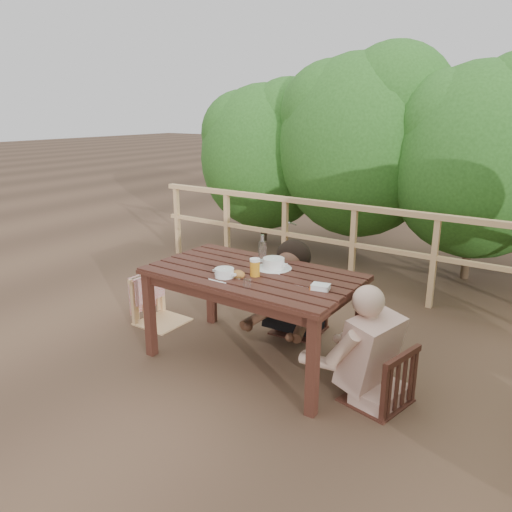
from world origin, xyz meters
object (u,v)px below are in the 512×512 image
Objects in this scene: bread_roll at (238,275)px; bottle at (262,251)px; diner_right at (387,312)px; tumbler at (247,284)px; butter_tub at (321,288)px; soup_near at (224,274)px; chair_far at (300,286)px; woman at (302,259)px; soup_far at (274,264)px; beer_glass at (255,268)px; table at (253,318)px; chair_right at (380,348)px; chair_left at (160,280)px.

bread_roll is 0.42× the size of bottle.
tumbler is at bearing 121.18° from diner_right.
soup_near is at bearing -178.70° from butter_tub.
tumbler is (0.19, -0.49, -0.10)m from bottle.
diner_right is at bearing -38.26° from chair_far.
woman reaches higher than bottle.
beer_glass is at bearing -93.38° from soup_far.
butter_tub is (0.63, -0.06, 0.41)m from table.
tumbler is at bearing -163.89° from butter_tub.
chair_right reaches higher than table.
butter_tub is (0.59, -0.79, 0.09)m from woman.
chair_left is 1.24m from bread_roll.
table is 0.55m from bottle.
table is 0.50m from soup_near.
table is 1.88× the size of chair_left.
table is 23.53× the size of tumbler.
diner_right reaches higher than tumbler.
diner_right is (2.27, -0.11, 0.26)m from chair_left.
table is 1.19× the size of diner_right.
soup_far is (0.19, 0.40, 0.01)m from soup_near.
chair_right is 0.61× the size of diner_right.
table is 0.55m from tumbler.
diner_right is (1.07, -0.71, 0.25)m from chair_far.
chair_left is 1.18m from soup_near.
bottle is at bearing -86.21° from chair_right.
bread_roll is at bearing -95.67° from table.
soup_near is (-1.18, -0.24, 0.39)m from chair_right.
diner_right is at bearing -92.53° from chair_left.
woman is (-1.04, 0.73, 0.28)m from chair_right.
beer_glass is (-1.00, -0.08, 0.42)m from chair_right.
chair_far reaches higher than soup_far.
woman is 10.92× the size of butter_tub.
table is at bearing 66.23° from soup_near.
beer_glass is (0.04, -0.81, 0.14)m from woman.
tumbler is at bearing -58.26° from chair_right.
woman is 5.60× the size of soup_near.
chair_far is 0.26m from woman.
diner_right reaches higher than chair_far.
chair_far is at bearing 82.94° from bottle.
butter_tub is at bearing -57.15° from chair_far.
woman is 0.58m from soup_far.
tumbler is at bearing -80.95° from soup_far.
soup_far reaches higher than table.
chair_far is 1.25m from chair_right.
butter_tub is at bearing 110.69° from diner_right.
chair_right is at bearing -8.96° from bottle.
chair_right reaches higher than butter_tub.
chair_far reaches higher than butter_tub.
chair_far reaches higher than bread_roll.
diner_right is (1.11, 0.01, 0.31)m from table.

